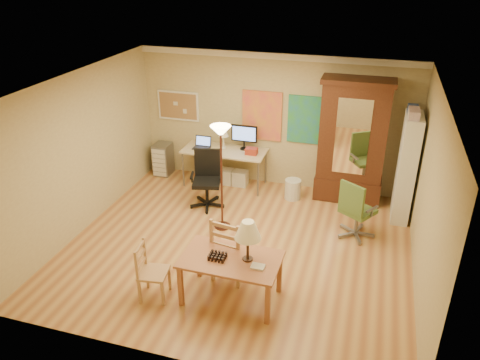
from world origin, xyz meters
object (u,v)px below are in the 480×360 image
(office_chair_green, at_px, (355,222))
(dining_table, at_px, (237,251))
(office_chair_black, at_px, (207,192))
(computer_desk, at_px, (227,163))
(armoire, at_px, (351,149))
(bookshelf, at_px, (406,168))

(office_chair_green, bearing_deg, dining_table, -124.67)
(dining_table, xyz_separation_m, office_chair_black, (-1.33, 2.41, -0.51))
(computer_desk, distance_m, office_chair_black, 1.01)
(dining_table, xyz_separation_m, armoire, (1.20, 3.48, 0.24))
(office_chair_green, height_order, bookshelf, bookshelf)
(office_chair_black, xyz_separation_m, armoire, (2.53, 1.07, 0.75))
(bookshelf, bearing_deg, computer_desk, 174.04)
(computer_desk, distance_m, bookshelf, 3.50)
(office_chair_black, relative_size, bookshelf, 0.56)
(office_chair_black, distance_m, armoire, 2.84)
(office_chair_black, bearing_deg, office_chair_green, -6.50)
(office_chair_black, xyz_separation_m, office_chair_green, (2.78, -0.32, -0.01))
(bookshelf, bearing_deg, armoire, 156.02)
(armoire, height_order, bookshelf, armoire)
(dining_table, distance_m, office_chair_green, 2.60)
(dining_table, relative_size, office_chair_green, 1.28)
(armoire, xyz_separation_m, bookshelf, (0.99, -0.44, -0.07))
(office_chair_black, relative_size, armoire, 0.46)
(office_chair_green, distance_m, armoire, 1.60)
(computer_desk, relative_size, bookshelf, 0.88)
(computer_desk, xyz_separation_m, office_chair_black, (-0.07, -0.99, -0.18))
(dining_table, xyz_separation_m, bookshelf, (2.19, 3.04, 0.16))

